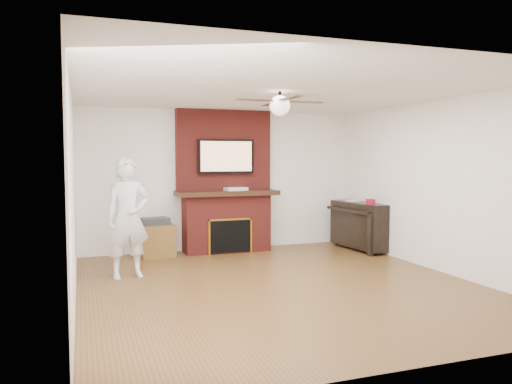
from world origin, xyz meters
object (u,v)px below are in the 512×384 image
object	(u,v)px
fireplace	(225,195)
side_table	(156,238)
person	(128,218)
piano	(359,224)

from	to	relation	value
fireplace	side_table	bearing A→B (deg)	-176.92
fireplace	side_table	distance (m)	1.43
person	side_table	size ratio (longest dim) A/B	2.57
fireplace	piano	distance (m)	2.46
side_table	piano	xyz separation A→B (m)	(3.54, -0.64, 0.16)
side_table	piano	bearing A→B (deg)	-17.69
piano	fireplace	bearing A→B (deg)	157.68
piano	person	bearing A→B (deg)	-174.69
fireplace	side_table	size ratio (longest dim) A/B	3.87
person	side_table	xyz separation A→B (m)	(0.57, 1.40, -0.53)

